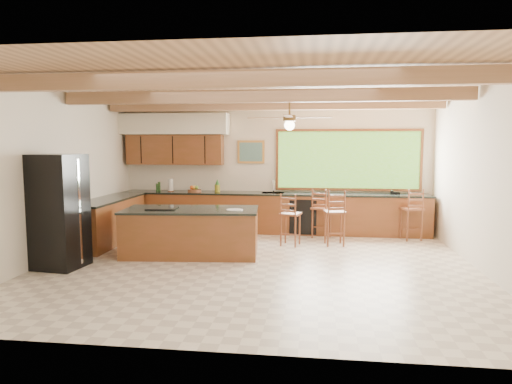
# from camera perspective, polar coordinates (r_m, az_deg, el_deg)

# --- Properties ---
(ground) EXTENTS (7.20, 7.20, 0.00)m
(ground) POSITION_cam_1_polar(r_m,az_deg,el_deg) (7.79, 0.15, -9.14)
(ground) COLOR beige
(ground) RESTS_ON ground
(room_shell) EXTENTS (7.27, 6.54, 3.02)m
(room_shell) POSITION_cam_1_polar(r_m,az_deg,el_deg) (8.19, -0.46, 7.26)
(room_shell) COLOR beige
(room_shell) RESTS_ON ground
(counter_run) EXTENTS (7.12, 3.10, 1.22)m
(counter_run) POSITION_cam_1_polar(r_m,az_deg,el_deg) (10.25, -2.65, -2.80)
(counter_run) COLOR brown
(counter_run) RESTS_ON ground
(island) EXTENTS (2.54, 1.37, 0.87)m
(island) POSITION_cam_1_polar(r_m,az_deg,el_deg) (8.52, -8.09, -4.93)
(island) COLOR brown
(island) RESTS_ON ground
(refrigerator) EXTENTS (0.80, 0.78, 1.87)m
(refrigerator) POSITION_cam_1_polar(r_m,az_deg,el_deg) (8.16, -23.43, -2.24)
(refrigerator) COLOR black
(refrigerator) RESTS_ON ground
(bar_stool_a) EXTENTS (0.46, 0.46, 1.06)m
(bar_stool_a) POSITION_cam_1_polar(r_m,az_deg,el_deg) (9.12, 4.31, -2.87)
(bar_stool_a) COLOR brown
(bar_stool_a) RESTS_ON ground
(bar_stool_b) EXTENTS (0.46, 0.46, 1.12)m
(bar_stool_b) POSITION_cam_1_polar(r_m,az_deg,el_deg) (9.25, 9.83, -2.60)
(bar_stool_b) COLOR brown
(bar_stool_b) RESTS_ON ground
(bar_stool_c) EXTENTS (0.49, 0.49, 1.07)m
(bar_stool_c) POSITION_cam_1_polar(r_m,az_deg,el_deg) (9.95, 8.20, -2.13)
(bar_stool_c) COLOR brown
(bar_stool_c) RESTS_ON ground
(bar_stool_d) EXTENTS (0.48, 0.48, 1.11)m
(bar_stool_d) POSITION_cam_1_polar(r_m,az_deg,el_deg) (10.16, 18.94, -2.12)
(bar_stool_d) COLOR brown
(bar_stool_d) RESTS_ON ground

